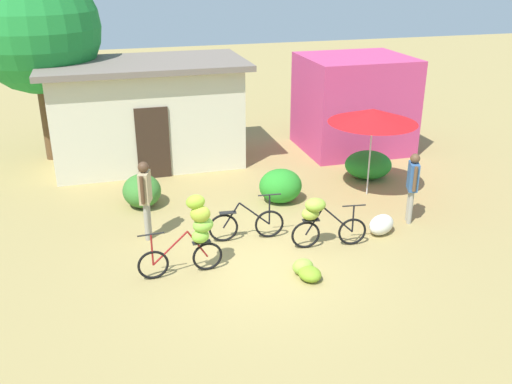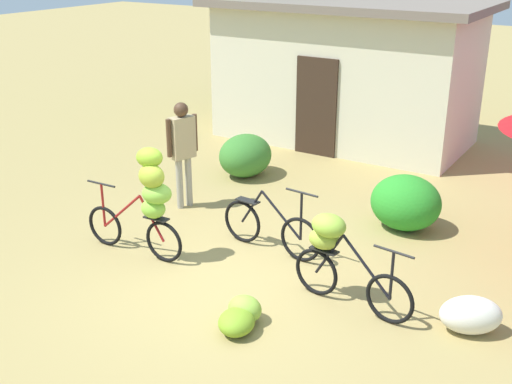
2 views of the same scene
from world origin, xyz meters
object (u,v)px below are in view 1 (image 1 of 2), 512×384
(tree_behind_building, at_px, (35,29))
(person_bystander, at_px, (145,192))
(shop_pink, at_px, (354,103))
(building_low, at_px, (147,113))
(person_vendor, at_px, (413,181))
(bicycle_center_loaded, at_px, (319,217))
(market_umbrella, at_px, (373,116))
(produce_sack, at_px, (381,225))
(banana_pile_on_ground, at_px, (307,271))
(bicycle_near_pile, at_px, (247,225))
(bicycle_leftmost, at_px, (195,229))

(tree_behind_building, relative_size, person_bystander, 3.21)
(person_bystander, bearing_deg, shop_pink, 33.69)
(building_low, relative_size, person_vendor, 3.45)
(building_low, distance_m, bicycle_center_loaded, 7.08)
(market_umbrella, distance_m, person_bystander, 5.89)
(produce_sack, xyz_separation_m, person_bystander, (-5.00, 1.20, 0.87))
(banana_pile_on_ground, bearing_deg, person_bystander, 137.83)
(person_bystander, bearing_deg, bicycle_center_loaded, -22.54)
(building_low, height_order, person_vendor, building_low)
(bicycle_near_pile, height_order, person_bystander, person_bystander)
(market_umbrella, distance_m, produce_sack, 2.95)
(market_umbrella, height_order, bicycle_leftmost, market_umbrella)
(building_low, xyz_separation_m, tree_behind_building, (-2.84, 1.17, 2.32))
(market_umbrella, bearing_deg, shop_pink, 71.62)
(tree_behind_building, height_order, person_bystander, tree_behind_building)
(produce_sack, bearing_deg, building_low, 125.66)
(bicycle_near_pile, bearing_deg, bicycle_leftmost, -140.28)
(person_vendor, bearing_deg, shop_pink, 79.33)
(building_low, distance_m, bicycle_leftmost, 6.76)
(shop_pink, distance_m, market_umbrella, 3.92)
(banana_pile_on_ground, bearing_deg, building_low, 106.37)
(market_umbrella, relative_size, person_bystander, 1.28)
(produce_sack, bearing_deg, person_vendor, 23.13)
(tree_behind_building, relative_size, person_vendor, 3.41)
(tree_behind_building, xyz_separation_m, bicycle_near_pile, (4.34, -6.83, -3.49))
(market_umbrella, bearing_deg, tree_behind_building, 146.91)
(building_low, xyz_separation_m, banana_pile_on_ground, (2.20, -7.50, -1.38))
(bicycle_leftmost, relative_size, produce_sack, 2.37)
(shop_pink, relative_size, market_umbrella, 1.41)
(bicycle_leftmost, distance_m, bicycle_near_pile, 1.78)
(bicycle_near_pile, bearing_deg, tree_behind_building, 122.44)
(bicycle_center_loaded, bearing_deg, person_vendor, 13.71)
(market_umbrella, xyz_separation_m, person_bystander, (-5.72, -0.96, -1.00))
(produce_sack, distance_m, person_bystander, 5.22)
(tree_behind_building, distance_m, person_vendor, 11.13)
(market_umbrella, distance_m, bicycle_leftmost, 5.75)
(building_low, height_order, bicycle_center_loaded, building_low)
(banana_pile_on_ground, bearing_deg, bicycle_leftmost, 158.82)
(market_umbrella, relative_size, bicycle_leftmost, 1.37)
(shop_pink, height_order, market_umbrella, shop_pink)
(bicycle_leftmost, height_order, person_bystander, person_bystander)
(banana_pile_on_ground, bearing_deg, bicycle_near_pile, 110.79)
(person_vendor, bearing_deg, bicycle_near_pile, 177.66)
(tree_behind_building, height_order, bicycle_near_pile, tree_behind_building)
(shop_pink, height_order, tree_behind_building, tree_behind_building)
(market_umbrella, relative_size, produce_sack, 3.24)
(tree_behind_building, xyz_separation_m, person_vendor, (8.20, -6.99, -2.82))
(tree_behind_building, bearing_deg, produce_sack, -45.34)
(banana_pile_on_ground, bearing_deg, shop_pink, 59.58)
(bicycle_near_pile, height_order, banana_pile_on_ground, bicycle_near_pile)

